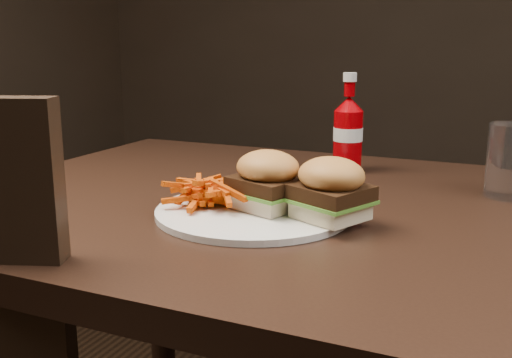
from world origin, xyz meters
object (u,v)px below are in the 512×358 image
at_px(ketchup_bottle, 348,140).
at_px(dining_table, 333,218).
at_px(plate, 253,212).
at_px(tumbler, 512,162).

bearing_deg(ketchup_bottle, dining_table, -78.82).
bearing_deg(plate, tumbler, 38.51).
height_order(dining_table, tumbler, tumbler).
bearing_deg(tumbler, dining_table, -145.43).
bearing_deg(plate, ketchup_bottle, 82.88).
distance_m(plate, ketchup_bottle, 0.34).
relative_size(plate, ketchup_bottle, 2.57).
height_order(plate, ketchup_bottle, ketchup_bottle).
bearing_deg(dining_table, ketchup_bottle, 101.18).
distance_m(dining_table, plate, 0.13).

